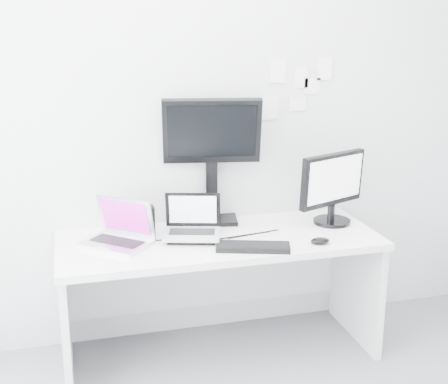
{
  "coord_description": "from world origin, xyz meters",
  "views": [
    {
      "loc": [
        -0.8,
        -1.85,
        1.89
      ],
      "look_at": [
        0.02,
        1.23,
        1.0
      ],
      "focal_mm": 48.39,
      "sensor_mm": 36.0,
      "label": 1
    }
  ],
  "objects": [
    {
      "name": "back_wall",
      "position": [
        0.0,
        1.6,
        1.35
      ],
      "size": [
        3.6,
        0.0,
        3.6
      ],
      "primitive_type": "plane",
      "rotation": [
        1.57,
        0.0,
        0.0
      ],
      "color": "silver",
      "rests_on": "ground"
    },
    {
      "name": "desk",
      "position": [
        0.0,
        1.25,
        0.36
      ],
      "size": [
        1.8,
        0.7,
        0.73
      ],
      "primitive_type": "cube",
      "color": "white",
      "rests_on": "ground"
    },
    {
      "name": "macbook",
      "position": [
        -0.58,
        1.26,
        0.86
      ],
      "size": [
        0.44,
        0.43,
        0.26
      ],
      "primitive_type": "cube",
      "rotation": [
        0.0,
        0.0,
        -0.73
      ],
      "color": "silver",
      "rests_on": "desk"
    },
    {
      "name": "speaker",
      "position": [
        -0.39,
        1.41,
        0.81
      ],
      "size": [
        0.09,
        0.09,
        0.16
      ],
      "primitive_type": "cube",
      "rotation": [
        0.0,
        0.0,
        -0.17
      ],
      "color": "black",
      "rests_on": "desk"
    },
    {
      "name": "dell_laptop",
      "position": [
        -0.16,
        1.25,
        0.86
      ],
      "size": [
        0.36,
        0.32,
        0.26
      ],
      "primitive_type": "cube",
      "rotation": [
        0.0,
        0.0,
        -0.28
      ],
      "color": "#B2B4B9",
      "rests_on": "desk"
    },
    {
      "name": "rear_monitor",
      "position": [
        0.03,
        1.53,
        1.12
      ],
      "size": [
        0.6,
        0.31,
        0.78
      ],
      "primitive_type": "cube",
      "rotation": [
        0.0,
        0.0,
        -0.18
      ],
      "color": "black",
      "rests_on": "desk"
    },
    {
      "name": "samsung_monitor",
      "position": [
        0.72,
        1.32,
        0.95
      ],
      "size": [
        0.53,
        0.39,
        0.45
      ],
      "primitive_type": "cube",
      "rotation": [
        0.0,
        0.0,
        0.4
      ],
      "color": "black",
      "rests_on": "desk"
    },
    {
      "name": "keyboard",
      "position": [
        0.13,
        1.02,
        0.74
      ],
      "size": [
        0.42,
        0.25,
        0.03
      ],
      "primitive_type": "cube",
      "rotation": [
        0.0,
        0.0,
        -0.31
      ],
      "color": "black",
      "rests_on": "desk"
    },
    {
      "name": "mouse",
      "position": [
        0.5,
        1.01,
        0.75
      ],
      "size": [
        0.11,
        0.07,
        0.04
      ],
      "primitive_type": "ellipsoid",
      "rotation": [
        0.0,
        0.0,
        -0.04
      ],
      "color": "black",
      "rests_on": "desk"
    },
    {
      "name": "wall_note_0",
      "position": [
        0.45,
        1.59,
        1.62
      ],
      "size": [
        0.1,
        0.0,
        0.14
      ],
      "primitive_type": "cube",
      "color": "white",
      "rests_on": "back_wall"
    },
    {
      "name": "wall_note_1",
      "position": [
        0.6,
        1.59,
        1.58
      ],
      "size": [
        0.09,
        0.0,
        0.13
      ],
      "primitive_type": "cube",
      "color": "white",
      "rests_on": "back_wall"
    },
    {
      "name": "wall_note_2",
      "position": [
        0.75,
        1.59,
        1.63
      ],
      "size": [
        0.1,
        0.0,
        0.14
      ],
      "primitive_type": "cube",
      "color": "white",
      "rests_on": "back_wall"
    },
    {
      "name": "wall_note_3",
      "position": [
        0.58,
        1.59,
        1.42
      ],
      "size": [
        0.11,
        0.0,
        0.08
      ],
      "primitive_type": "cube",
      "color": "white",
      "rests_on": "back_wall"
    },
    {
      "name": "wall_note_4",
      "position": [
        0.67,
        1.59,
        1.53
      ],
      "size": [
        0.11,
        0.0,
        0.09
      ],
      "primitive_type": "cube",
      "color": "white",
      "rests_on": "back_wall"
    },
    {
      "name": "wall_note_5",
      "position": [
        0.41,
        1.59,
        1.4
      ],
      "size": [
        0.11,
        0.0,
        0.15
      ],
      "primitive_type": "cube",
      "color": "white",
      "rests_on": "back_wall"
    }
  ]
}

